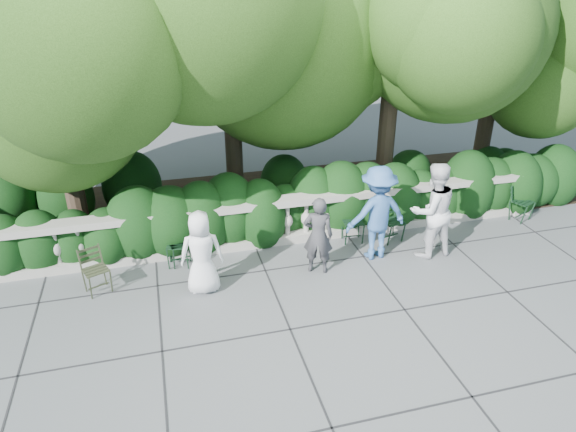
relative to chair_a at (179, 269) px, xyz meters
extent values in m
plane|color=#515459|center=(2.08, -1.29, 0.00)|extent=(90.00, 90.00, 0.00)
cube|color=#9E998E|center=(2.08, 0.51, 0.09)|extent=(12.00, 0.32, 0.18)
cube|color=#9E998E|center=(2.08, 0.51, 0.93)|extent=(12.00, 0.36, 0.14)
cube|color=#9E998E|center=(7.86, 0.51, 0.50)|extent=(0.44, 0.44, 1.00)
cylinder|color=#3F3023|center=(-1.92, 2.11, 1.40)|extent=(0.40, 0.40, 2.80)
ellipsoid|color=#1B380F|center=(-1.92, 1.67, 3.68)|extent=(5.28, 5.28, 3.96)
cylinder|color=#3F3023|center=(1.58, 2.71, 1.70)|extent=(0.40, 0.40, 3.40)
ellipsoid|color=#1B380F|center=(1.58, 2.19, 4.44)|extent=(6.24, 6.24, 4.68)
cylinder|color=#3F3023|center=(5.08, 2.01, 1.50)|extent=(0.40, 0.40, 3.00)
ellipsoid|color=#1B380F|center=(5.08, 1.55, 3.92)|extent=(5.52, 5.52, 4.14)
cylinder|color=#3F3023|center=(8.08, 2.51, 1.30)|extent=(0.40, 0.40, 2.60)
ellipsoid|color=#1B380F|center=(8.08, 2.11, 3.40)|extent=(4.80, 4.80, 3.60)
imported|color=white|center=(0.39, -0.82, 0.77)|extent=(0.79, 0.55, 1.54)
imported|color=#3A3A3E|center=(2.53, -0.73, 0.76)|extent=(0.65, 0.54, 1.51)
imported|color=white|center=(4.85, -0.70, 0.97)|extent=(0.99, 0.80, 1.93)
imported|color=#3662A3|center=(3.79, -0.50, 0.95)|extent=(1.27, 0.78, 1.89)
camera|label=1|loc=(-0.14, -8.57, 5.26)|focal=32.00mm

